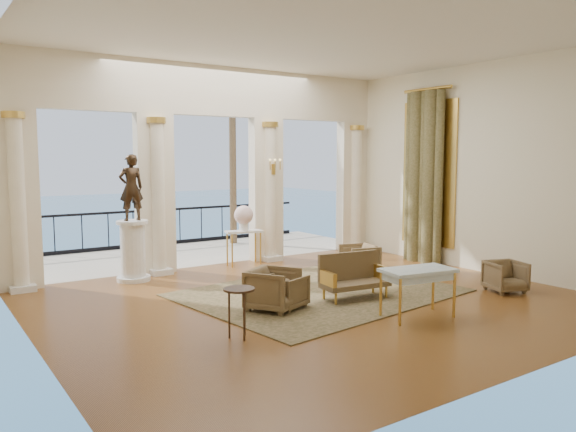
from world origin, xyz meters
TOP-DOWN VIEW (x-y plane):
  - floor at (0.00, 0.00)m, footprint 9.00×9.00m
  - room_walls at (0.00, -1.12)m, footprint 9.00×9.00m
  - arcade at (-0.00, 3.82)m, footprint 9.00×0.56m
  - terrace at (0.00, 5.80)m, footprint 10.00×3.60m
  - balustrade at (0.00, 7.40)m, footprint 9.00×0.06m
  - palm_tree at (2.00, 6.60)m, footprint 2.00×2.00m
  - curtain at (4.28, 1.50)m, footprint 0.33×1.40m
  - window_frame at (4.47, 1.50)m, footprint 0.04×1.60m
  - wall_sconce at (1.40, 3.51)m, footprint 0.30×0.11m
  - rug at (0.40, 0.42)m, footprint 5.11×4.21m
  - armchair_a at (-0.93, -0.07)m, footprint 0.99×0.98m
  - armchair_b at (3.30, -1.45)m, footprint 0.78×0.75m
  - armchair_c at (2.11, 1.26)m, footprint 0.79×0.83m
  - armchair_d at (-0.71, -0.09)m, footprint 0.75×0.77m
  - settee at (0.65, -0.21)m, footprint 1.27×0.67m
  - game_table at (0.72, -1.67)m, footprint 1.21×0.80m
  - pedestal at (-2.08, 3.36)m, footprint 0.67×0.67m
  - statue at (-2.08, 3.36)m, footprint 0.49×0.33m
  - console_table at (0.60, 3.55)m, footprint 0.90×0.52m
  - urn at (0.60, 3.55)m, footprint 0.44×0.44m
  - side_table at (-2.09, -1.00)m, footprint 0.43×0.43m

SIDE VIEW (x-z plane):
  - terrace at x=0.00m, z-range -0.10..0.00m
  - floor at x=0.00m, z-range 0.00..0.00m
  - rug at x=0.40m, z-range 0.00..0.02m
  - armchair_d at x=-0.71m, z-range 0.00..0.63m
  - armchair_b at x=3.30m, z-range 0.00..0.64m
  - armchair_c at x=2.11m, z-range 0.00..0.70m
  - armchair_a at x=-0.93m, z-range 0.00..0.76m
  - settee at x=0.65m, z-range 0.00..0.80m
  - balustrade at x=0.00m, z-range -0.11..0.92m
  - pedestal at x=-2.08m, z-range -0.02..1.20m
  - side_table at x=-2.09m, z-range 0.25..0.96m
  - console_table at x=0.60m, z-range 0.26..1.06m
  - game_table at x=0.72m, z-range 0.30..1.07m
  - urn at x=0.60m, z-range 0.84..1.42m
  - statue at x=-2.08m, z-range 1.23..2.55m
  - curtain at x=4.28m, z-range -0.03..4.06m
  - window_frame at x=4.47m, z-range 0.40..3.80m
  - wall_sconce at x=1.40m, z-range 2.06..2.40m
  - arcade at x=0.00m, z-range 0.33..4.83m
  - room_walls at x=0.00m, z-range -1.62..7.38m
  - palm_tree at x=2.00m, z-range 1.84..6.34m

